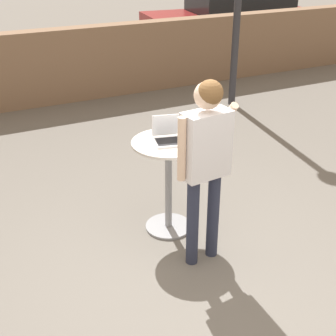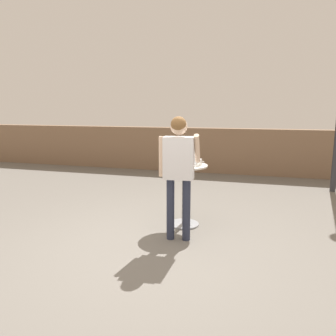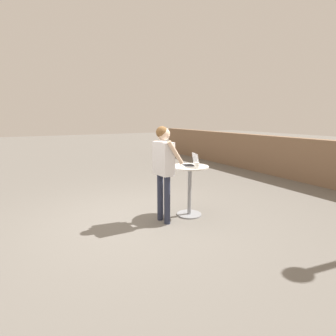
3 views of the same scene
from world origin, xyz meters
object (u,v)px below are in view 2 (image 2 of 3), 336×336
object	(u,v)px
cafe_table	(184,186)
laptop	(185,161)
coffee_mug	(199,162)
standing_person	(179,163)

from	to	relation	value
cafe_table	laptop	bearing A→B (deg)	50.64
laptop	coffee_mug	xyz separation A→B (m)	(0.21, -0.02, -0.00)
cafe_table	laptop	size ratio (longest dim) A/B	2.75
laptop	standing_person	xyz separation A→B (m)	(0.04, -0.61, 0.08)
coffee_mug	cafe_table	bearing A→B (deg)	179.40
cafe_table	coffee_mug	distance (m)	0.45
cafe_table	standing_person	world-z (taller)	standing_person
laptop	standing_person	world-z (taller)	standing_person
standing_person	coffee_mug	bearing A→B (deg)	73.97
laptop	coffee_mug	distance (m)	0.21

